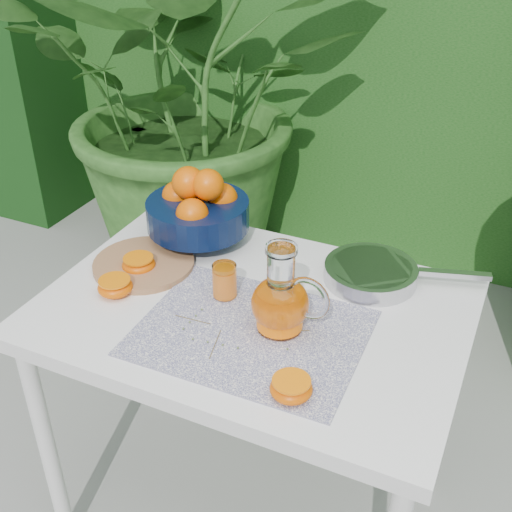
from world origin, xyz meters
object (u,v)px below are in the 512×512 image
at_px(cutting_board, 144,264).
at_px(fruit_bowl, 198,208).
at_px(white_table, 253,333).
at_px(saute_pan, 372,272).
at_px(juice_pitcher, 281,301).

relative_size(cutting_board, fruit_bowl, 0.75).
relative_size(white_table, saute_pan, 2.33).
distance_m(fruit_bowl, saute_pan, 0.50).
relative_size(cutting_board, juice_pitcher, 1.23).
bearing_deg(juice_pitcher, white_table, 150.77).
bearing_deg(fruit_bowl, saute_pan, 0.48).
distance_m(white_table, juice_pitcher, 0.19).
xyz_separation_m(white_table, fruit_bowl, (-0.27, 0.22, 0.18)).
relative_size(white_table, juice_pitcher, 4.66).
height_order(cutting_board, saute_pan, saute_pan).
distance_m(juice_pitcher, saute_pan, 0.31).
bearing_deg(fruit_bowl, juice_pitcher, -37.29).
xyz_separation_m(cutting_board, fruit_bowl, (0.06, 0.18, 0.09)).
distance_m(white_table, saute_pan, 0.34).
xyz_separation_m(white_table, cutting_board, (-0.33, 0.04, 0.09)).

